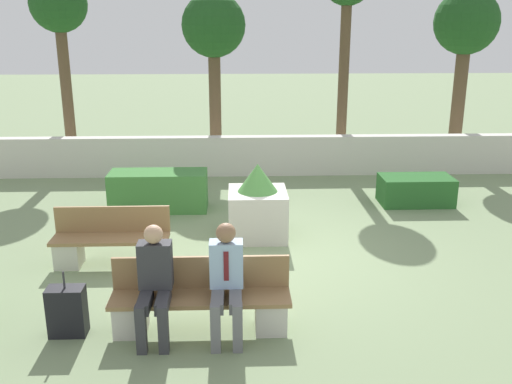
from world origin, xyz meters
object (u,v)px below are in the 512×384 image
object	(u,v)px
bench_front	(201,303)
suitcase	(67,311)
bench_left_side	(111,244)
person_seated_man	(226,276)
tree_center_left	(214,31)
tree_rightmost	(466,28)
person_seated_woman	(154,278)
planter_corner_left	(258,206)
tree_leftmost	(59,12)

from	to	relation	value
bench_front	suitcase	bearing A→B (deg)	-177.39
bench_front	bench_left_side	distance (m)	2.38
person_seated_man	suitcase	xyz separation A→B (m)	(-1.83, 0.07, -0.44)
tree_center_left	tree_rightmost	distance (m)	6.01
person_seated_man	bench_left_side	bearing A→B (deg)	130.28
bench_left_side	tree_rightmost	bearing A→B (deg)	34.85
person_seated_woman	planter_corner_left	xyz separation A→B (m)	(1.28, 3.10, -0.19)
bench_left_side	planter_corner_left	xyz separation A→B (m)	(2.21, 1.05, 0.22)
person_seated_woman	planter_corner_left	distance (m)	3.35
tree_rightmost	tree_center_left	bearing A→B (deg)	-178.24
bench_front	tree_center_left	bearing A→B (deg)	90.44
suitcase	tree_center_left	bearing A→B (deg)	79.39
person_seated_woman	suitcase	world-z (taller)	person_seated_woman
tree_center_left	bench_left_side	bearing A→B (deg)	-103.12
person_seated_man	planter_corner_left	bearing A→B (deg)	81.31
bench_left_side	person_seated_woman	world-z (taller)	person_seated_woman
bench_front	planter_corner_left	distance (m)	3.06
bench_front	tree_leftmost	world-z (taller)	tree_leftmost
tree_center_left	tree_rightmost	xyz separation A→B (m)	(6.01, 0.18, 0.05)
person_seated_woman	suitcase	xyz separation A→B (m)	(-1.03, 0.07, -0.43)
person_seated_woman	tree_leftmost	world-z (taller)	tree_leftmost
person_seated_man	tree_rightmost	distance (m)	10.20
bench_left_side	bench_front	bearing A→B (deg)	-57.66
bench_left_side	tree_center_left	distance (m)	6.70
person_seated_man	tree_center_left	xyz separation A→B (m)	(-0.36, 7.92, 2.49)
tree_center_left	bench_front	bearing A→B (deg)	-89.56
person_seated_man	tree_leftmost	world-z (taller)	tree_leftmost
bench_front	suitcase	xyz separation A→B (m)	(-1.53, -0.07, -0.03)
tree_center_left	person_seated_man	bearing A→B (deg)	-87.37
bench_front	tree_rightmost	bearing A→B (deg)	53.22
person_seated_man	tree_center_left	world-z (taller)	tree_center_left
person_seated_man	tree_leftmost	size ratio (longest dim) A/B	0.30
bench_front	person_seated_woman	size ratio (longest dim) A/B	1.58
planter_corner_left	tree_center_left	size ratio (longest dim) A/B	0.31
planter_corner_left	bench_left_side	bearing A→B (deg)	-154.55
person_seated_man	tree_center_left	bearing A→B (deg)	92.63
bench_left_side	planter_corner_left	distance (m)	2.45
person_seated_man	suitcase	bearing A→B (deg)	177.81
person_seated_woman	bench_front	bearing A→B (deg)	15.76
person_seated_woman	bench_left_side	bearing A→B (deg)	114.38
bench_left_side	person_seated_woman	xyz separation A→B (m)	(0.93, -2.05, 0.41)
planter_corner_left	tree_leftmost	xyz separation A→B (m)	(-4.42, 5.08, 3.10)
planter_corner_left	tree_rightmost	bearing A→B (deg)	44.06
person_seated_man	planter_corner_left	size ratio (longest dim) A/B	1.06
tree_center_left	planter_corner_left	bearing A→B (deg)	-80.17
planter_corner_left	tree_center_left	world-z (taller)	tree_center_left
tree_leftmost	tree_center_left	distance (m)	3.62
planter_corner_left	tree_rightmost	distance (m)	7.70
bench_front	tree_leftmost	size ratio (longest dim) A/B	0.46
suitcase	tree_rightmost	bearing A→B (deg)	47.04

